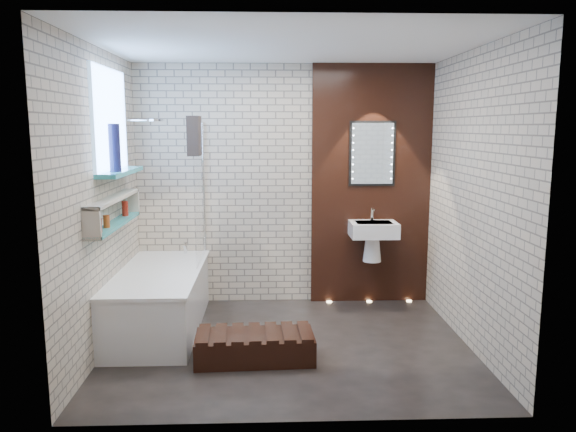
{
  "coord_description": "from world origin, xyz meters",
  "views": [
    {
      "loc": [
        -0.18,
        -4.67,
        1.93
      ],
      "look_at": [
        0.0,
        0.15,
        1.15
      ],
      "focal_mm": 34.28,
      "sensor_mm": 36.0,
      "label": 1
    }
  ],
  "objects_px": {
    "bath_screen": "(200,192)",
    "washbasin": "(373,235)",
    "bathtub": "(160,300)",
    "led_mirror": "(372,154)",
    "walnut_step": "(255,347)"
  },
  "relations": [
    {
      "from": "bath_screen",
      "to": "washbasin",
      "type": "bearing_deg",
      "value": 5.78
    },
    {
      "from": "bathtub",
      "to": "led_mirror",
      "type": "distance_m",
      "value": 2.68
    },
    {
      "from": "washbasin",
      "to": "led_mirror",
      "type": "distance_m",
      "value": 0.88
    },
    {
      "from": "bathtub",
      "to": "washbasin",
      "type": "height_order",
      "value": "washbasin"
    },
    {
      "from": "bath_screen",
      "to": "led_mirror",
      "type": "xyz_separation_m",
      "value": [
        1.82,
        0.34,
        0.37
      ]
    },
    {
      "from": "walnut_step",
      "to": "led_mirror",
      "type": "bearing_deg",
      "value": 50.89
    },
    {
      "from": "bathtub",
      "to": "bath_screen",
      "type": "relative_size",
      "value": 1.24
    },
    {
      "from": "walnut_step",
      "to": "washbasin",
      "type": "bearing_deg",
      "value": 47.81
    },
    {
      "from": "washbasin",
      "to": "walnut_step",
      "type": "distance_m",
      "value": 1.98
    },
    {
      "from": "walnut_step",
      "to": "bathtub",
      "type": "bearing_deg",
      "value": 141.09
    },
    {
      "from": "bath_screen",
      "to": "led_mirror",
      "type": "bearing_deg",
      "value": 10.66
    },
    {
      "from": "led_mirror",
      "to": "washbasin",
      "type": "bearing_deg",
      "value": -90.0
    },
    {
      "from": "washbasin",
      "to": "walnut_step",
      "type": "height_order",
      "value": "washbasin"
    },
    {
      "from": "washbasin",
      "to": "led_mirror",
      "type": "bearing_deg",
      "value": 90.0
    },
    {
      "from": "walnut_step",
      "to": "bath_screen",
      "type": "bearing_deg",
      "value": 115.76
    }
  ]
}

